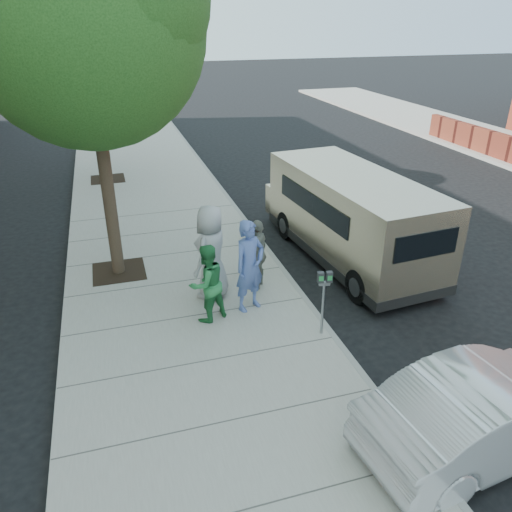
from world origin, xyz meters
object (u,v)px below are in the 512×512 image
Objects in this scene: person_green_shirt at (207,283)px; person_gray_shirt at (211,252)px; person_striped_polo at (258,254)px; tree_far at (90,38)px; sedan at (493,409)px; parking_meter at (324,290)px; tree_near at (87,18)px; van at (349,215)px; person_officer at (250,266)px.

person_gray_shirt is (0.29, 0.87, 0.22)m from person_green_shirt.
person_striped_polo is (1.04, 0.10, -0.23)m from person_gray_shirt.
sedan is (4.74, -14.37, -4.23)m from tree_far.
parking_meter is 3.33m from sedan.
tree_far is 4.96× the size of parking_meter.
person_green_shirt is 1.01× the size of person_striped_polo.
parking_meter is 2.25m from person_green_shirt.
tree_near is at bearing 143.13° from parking_meter.
van is 3.16× the size of person_officer.
parking_meter is (3.50, -3.70, -4.45)m from tree_near.
tree_near reaches higher than van.
person_officer is 1.22× the size of person_striped_polo.
sedan is 2.53× the size of person_striped_polo.
person_striped_polo is at bearing 38.43° from person_officer.
person_green_shirt is (-3.18, 4.18, 0.29)m from sedan.
person_striped_polo reaches higher than sedan.
van is 1.52× the size of sedan.
tree_near reaches higher than parking_meter.
person_gray_shirt is 1.07m from person_striped_polo.
tree_near is at bearing 168.99° from van.
van is 2.86m from person_striped_polo.
tree_far reaches higher than person_officer.
van is 3.87m from person_gray_shirt.
person_striped_polo is (-1.85, 5.16, 0.28)m from sedan.
person_striped_polo is at bearing -72.62° from tree_far.
tree_near is at bearing 111.12° from person_officer.
parking_meter is 0.22× the size of van.
tree_far is at bearing -128.00° from person_gray_shirt.
person_officer is at bearing 6.06° from person_striped_polo.
van reaches higher than person_green_shirt.
person_gray_shirt is (-2.89, 5.05, 0.51)m from sedan.
person_green_shirt is at bearing -20.24° from person_striped_polo.
person_officer is 0.93m from person_green_shirt.
person_gray_shirt is 1.29× the size of person_striped_polo.
tree_far is 1.07× the size of van.
person_gray_shirt is (1.84, -9.31, -3.72)m from tree_far.
sedan is (-0.81, -6.17, -0.51)m from van.
tree_far is at bearing -104.98° from person_green_shirt.
person_officer is at bearing 20.50° from sedan.
person_green_shirt reaches higher than person_striped_polo.
tree_near is 4.77× the size of person_striped_polo.
sedan is at bearing -86.60° from person_officer.
van is 3.84× the size of person_striped_polo.
person_officer reaches higher than person_striped_polo.
parking_meter is at bearing 49.86° from person_striped_polo.
tree_far is 11.03m from person_green_shirt.
person_green_shirt is (1.56, -10.19, -3.94)m from tree_far.
person_striped_polo is (1.32, 0.98, -0.01)m from person_green_shirt.
tree_near is 5.63m from person_officer.
tree_near is at bearing -82.62° from person_green_shirt.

